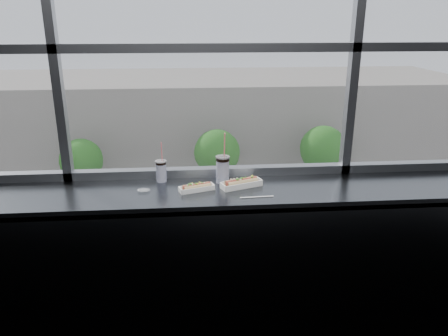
{
  "coord_description": "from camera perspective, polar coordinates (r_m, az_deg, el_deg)",
  "views": [
    {
      "loc": [
        -0.15,
        -1.48,
        2.19
      ],
      "look_at": [
        0.08,
        1.23,
        1.25
      ],
      "focal_mm": 35.0,
      "sensor_mm": 36.0,
      "label": 1
    }
  ],
  "objects": [
    {
      "name": "pedestrian_c",
      "position": [
        34.73,
        7.03,
        -1.34
      ],
      "size": [
        0.73,
        0.98,
        2.2
      ],
      "primitive_type": "imported",
      "rotation": [
        0.0,
        0.0,
        1.57
      ],
      "color": "#66605B",
      "rests_on": "far_sidewalk"
    },
    {
      "name": "soda_cup_left",
      "position": [
        3.07,
        -8.21,
        -0.25
      ],
      "size": [
        0.08,
        0.08,
        0.29
      ],
      "color": "white",
      "rests_on": "counter"
    },
    {
      "name": "far_building",
      "position": [
        42.0,
        -4.5,
        6.42
      ],
      "size": [
        50.0,
        14.0,
        8.0
      ],
      "primitive_type": "cube",
      "color": "gray",
      "rests_on": "plaza_ground"
    },
    {
      "name": "hotdog_tray_left",
      "position": [
        2.9,
        -3.58,
        -2.54
      ],
      "size": [
        0.25,
        0.14,
        0.06
      ],
      "rotation": [
        0.0,
        0.0,
        0.31
      ],
      "color": "white",
      "rests_on": "counter"
    },
    {
      "name": "pedestrian_b",
      "position": [
        33.03,
        -2.53,
        -2.57
      ],
      "size": [
        0.64,
        0.85,
        1.92
      ],
      "primitive_type": "imported",
      "rotation": [
        0.0,
        0.0,
        1.57
      ],
      "color": "#66605B",
      "rests_on": "far_sidewalk"
    },
    {
      "name": "tree_right",
      "position": [
        33.95,
        12.81,
        2.45
      ],
      "size": [
        3.52,
        3.52,
        5.51
      ],
      "color": "#47382B",
      "rests_on": "far_sidewalk"
    },
    {
      "name": "car_far_a",
      "position": [
        31.32,
        -23.54,
        -5.43
      ],
      "size": [
        2.69,
        5.93,
        1.94
      ],
      "primitive_type": "imported",
      "rotation": [
        0.0,
        0.0,
        1.62
      ],
      "color": "black",
      "rests_on": "street_asphalt"
    },
    {
      "name": "loose_straw",
      "position": [
        2.8,
        4.3,
        -3.8
      ],
      "size": [
        0.22,
        0.02,
        0.01
      ],
      "primitive_type": "cylinder",
      "rotation": [
        0.0,
        1.57,
        0.05
      ],
      "color": "white",
      "rests_on": "counter"
    },
    {
      "name": "car_near_d",
      "position": [
        23.56,
        13.88,
        -12.09
      ],
      "size": [
        3.64,
        7.16,
        2.29
      ],
      "primitive_type": "imported",
      "rotation": [
        0.0,
        0.0,
        1.69
      ],
      "color": "#AFA68B",
      "rests_on": "street_asphalt"
    },
    {
      "name": "car_far_c",
      "position": [
        32.68,
        21.01,
        -3.77
      ],
      "size": [
        2.97,
        6.86,
        2.27
      ],
      "primitive_type": "imported",
      "rotation": [
        0.0,
        0.0,
        1.59
      ],
      "color": "white",
      "rests_on": "street_asphalt"
    },
    {
      "name": "counter",
      "position": [
        2.93,
        -1.55,
        -3.36
      ],
      "size": [
        6.0,
        0.55,
        0.06
      ],
      "primitive_type": "cube",
      "color": "#4F5358",
      "rests_on": "ground"
    },
    {
      "name": "plaza_ground",
      "position": [
        48.32,
        -4.44,
        3.21
      ],
      "size": [
        120.0,
        120.0,
        0.0
      ],
      "primitive_type": "plane",
      "color": "#BEBEBE",
      "rests_on": "ground"
    },
    {
      "name": "wrapper",
      "position": [
        2.93,
        -10.46,
        -2.85
      ],
      "size": [
        0.09,
        0.07,
        0.02
      ],
      "primitive_type": "ellipsoid",
      "color": "silver",
      "rests_on": "counter"
    },
    {
      "name": "street_asphalt",
      "position": [
        26.48,
        -3.91,
        -10.73
      ],
      "size": [
        80.0,
        10.0,
        0.06
      ],
      "primitive_type": "cube",
      "color": "black",
      "rests_on": "plaza_ground"
    },
    {
      "name": "car_far_b",
      "position": [
        29.54,
        -3.49,
        -4.94
      ],
      "size": [
        3.21,
        6.81,
        2.21
      ],
      "primitive_type": "imported",
      "rotation": [
        0.0,
        0.0,
        1.64
      ],
      "color": "maroon",
      "rests_on": "street_asphalt"
    },
    {
      "name": "car_near_c",
      "position": [
        22.55,
        0.49,
        -13.14
      ],
      "size": [
        2.93,
        6.67,
        2.2
      ],
      "primitive_type": "imported",
      "rotation": [
        0.0,
        0.0,
        1.6
      ],
      "color": "maroon",
      "rests_on": "street_asphalt"
    },
    {
      "name": "tree_left",
      "position": [
        33.45,
        -18.14,
        0.98
      ],
      "size": [
        3.14,
        3.14,
        4.9
      ],
      "color": "#47382B",
      "rests_on": "far_sidewalk"
    },
    {
      "name": "far_sidewalk",
      "position": [
        33.67,
        -4.17,
        -3.97
      ],
      "size": [
        80.0,
        6.0,
        0.04
      ],
      "primitive_type": "cube",
      "color": "#BEBEBE",
      "rests_on": "plaza_ground"
    },
    {
      "name": "tree_center",
      "position": [
        32.48,
        -0.91,
        2.04
      ],
      "size": [
        3.45,
        3.45,
        5.39
      ],
      "color": "#47382B",
      "rests_on": "far_sidewalk"
    },
    {
      "name": "wall_back_lower",
      "position": [
        3.41,
        -1.74,
        -9.69
      ],
      "size": [
        6.0,
        0.0,
        6.0
      ],
      "primitive_type": "plane",
      "rotation": [
        1.57,
        0.0,
        0.0
      ],
      "color": "black",
      "rests_on": "ground"
    },
    {
      "name": "counter_fascia",
      "position": [
        2.96,
        -1.16,
        -14.64
      ],
      "size": [
        6.0,
        0.04,
        1.04
      ],
      "primitive_type": "cube",
      "color": "#4F5358",
      "rests_on": "ground"
    },
    {
      "name": "soda_cup_right",
      "position": [
        3.01,
        -0.18,
        -0.01
      ],
      "size": [
        0.1,
        0.1,
        0.36
      ],
      "color": "white",
      "rests_on": "counter"
    },
    {
      "name": "hotdog_tray_right",
      "position": [
        2.96,
        2.29,
        -1.97
      ],
      "size": [
        0.3,
        0.19,
        0.07
      ],
      "rotation": [
        0.0,
        0.0,
        0.36
      ],
      "color": "white",
      "rests_on": "counter"
    },
    {
      "name": "pedestrian_a",
      "position": [
        33.73,
        -15.11,
        -2.47
      ],
      "size": [
        1.0,
        0.75,
        2.25
      ],
      "primitive_type": "imported",
      "color": "#66605B",
      "rests_on": "far_sidewalk"
    },
    {
      "name": "car_near_e",
      "position": [
        25.64,
        24.96,
        -11.1
      ],
      "size": [
        2.98,
        6.17,
        2.0
      ],
      "primitive_type": "imported",
      "rotation": [
        0.0,
        0.0,
        1.49
      ],
      "color": "#3E389F",
      "rests_on": "street_asphalt"
    },
    {
      "name": "car_near_b",
      "position": [
        23.28,
        -19.15,
        -13.5
      ],
      "size": [
        2.91,
        6.13,
        1.99
      ],
      "primitive_type": "imported",
      "rotation": [
        0.0,
        0.0,
        1.64
      ],
      "color": "#292122",
      "rests_on": "street_asphalt"
    }
  ]
}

